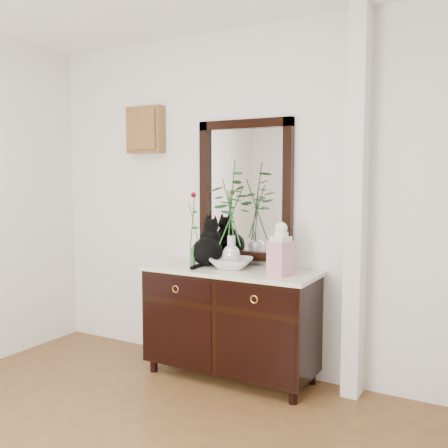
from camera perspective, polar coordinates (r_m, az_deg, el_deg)
The scene contains 10 objects.
wall_back at distance 4.00m, azimuth 1.18°, elevation 2.61°, with size 3.60×0.04×2.70m, color silver.
pilaster at distance 3.57m, azimuth 14.92°, elevation 2.10°, with size 0.12×0.20×2.70m, color silver.
sideboard at distance 3.88m, azimuth 0.73°, elevation -10.62°, with size 1.33×0.52×0.82m.
wall_mirror at distance 3.94m, azimuth 2.38°, elevation 3.87°, with size 0.80×0.06×1.10m.
key_cabinet at distance 4.45m, azimuth -8.96°, elevation 10.56°, with size 0.35×0.10×0.40m, color brown.
cat at distance 3.93m, azimuth -1.90°, elevation -2.03°, with size 0.26×0.32×0.37m, color black, non-canonical shape.
lotus_bowl at distance 3.81m, azimuth 0.84°, elevation -4.50°, with size 0.33×0.33×0.08m, color silver.
vase_branches at distance 3.76m, azimuth 0.85°, elevation 1.28°, with size 0.39×0.39×0.81m, color silver, non-canonical shape.
bud_vase_rose at distance 3.85m, azimuth -3.62°, elevation -0.58°, with size 0.07×0.07×0.59m, color #356C34, non-canonical shape.
ginger_jar at distance 3.54m, azimuth 6.53°, elevation -2.73°, with size 0.15×0.15×0.39m, color white, non-canonical shape.
Camera 1 is at (1.87, -1.55, 1.54)m, focal length 40.00 mm.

